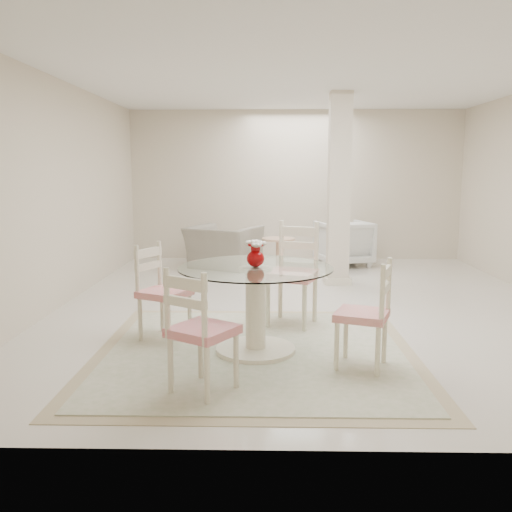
{
  "coord_description": "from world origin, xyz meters",
  "views": [
    {
      "loc": [
        -0.52,
        -6.45,
        1.62
      ],
      "look_at": [
        -0.62,
        -1.58,
        0.85
      ],
      "focal_mm": 38.0,
      "sensor_mm": 36.0,
      "label": 1
    }
  ],
  "objects_px": {
    "red_vase": "(256,254)",
    "side_table": "(278,257)",
    "armchair_white": "(344,243)",
    "dining_chair_north": "(294,266)",
    "recliner_taupe": "(224,247)",
    "column": "(339,190)",
    "dining_chair_east": "(370,307)",
    "dining_chair_west": "(159,284)",
    "dining_table": "(256,310)",
    "dining_chair_south": "(197,322)"
  },
  "relations": [
    {
      "from": "red_vase",
      "to": "side_table",
      "type": "xyz_separation_m",
      "value": [
        0.28,
        3.91,
        -0.65
      ]
    },
    {
      "from": "armchair_white",
      "to": "red_vase",
      "type": "bearing_deg",
      "value": 57.03
    },
    {
      "from": "dining_chair_north",
      "to": "recliner_taupe",
      "type": "xyz_separation_m",
      "value": [
        -1.02,
        3.31,
        -0.28
      ]
    },
    {
      "from": "column",
      "to": "dining_chair_east",
      "type": "bearing_deg",
      "value": -92.98
    },
    {
      "from": "column",
      "to": "dining_chair_west",
      "type": "xyz_separation_m",
      "value": [
        -2.06,
        -2.69,
        -0.81
      ]
    },
    {
      "from": "dining_table",
      "to": "column",
      "type": "bearing_deg",
      "value": 70.04
    },
    {
      "from": "side_table",
      "to": "recliner_taupe",
      "type": "bearing_deg",
      "value": 158.57
    },
    {
      "from": "red_vase",
      "to": "dining_chair_south",
      "type": "distance_m",
      "value": 1.08
    },
    {
      "from": "dining_table",
      "to": "armchair_white",
      "type": "xyz_separation_m",
      "value": [
        1.42,
        4.58,
        -0.01
      ]
    },
    {
      "from": "dining_chair_west",
      "to": "armchair_white",
      "type": "bearing_deg",
      "value": -2.45
    },
    {
      "from": "dining_chair_north",
      "to": "armchair_white",
      "type": "relative_size",
      "value": 1.41
    },
    {
      "from": "dining_table",
      "to": "dining_chair_west",
      "type": "distance_m",
      "value": 1.03
    },
    {
      "from": "red_vase",
      "to": "dining_table",
      "type": "bearing_deg",
      "value": 161.57
    },
    {
      "from": "dining_chair_south",
      "to": "recliner_taupe",
      "type": "xyz_separation_m",
      "value": [
        -0.23,
        5.2,
        -0.2
      ]
    },
    {
      "from": "red_vase",
      "to": "armchair_white",
      "type": "xyz_separation_m",
      "value": [
        1.42,
        4.58,
        -0.52
      ]
    },
    {
      "from": "dining_chair_north",
      "to": "armchair_white",
      "type": "distance_m",
      "value": 3.78
    },
    {
      "from": "red_vase",
      "to": "side_table",
      "type": "height_order",
      "value": "red_vase"
    },
    {
      "from": "dining_chair_east",
      "to": "armchair_white",
      "type": "relative_size",
      "value": 1.18
    },
    {
      "from": "column",
      "to": "dining_chair_north",
      "type": "bearing_deg",
      "value": -108.88
    },
    {
      "from": "column",
      "to": "recliner_taupe",
      "type": "height_order",
      "value": "column"
    },
    {
      "from": "column",
      "to": "dining_chair_north",
      "type": "height_order",
      "value": "column"
    },
    {
      "from": "armchair_white",
      "to": "recliner_taupe",
      "type": "bearing_deg",
      "value": -6.9
    },
    {
      "from": "dining_chair_north",
      "to": "recliner_taupe",
      "type": "distance_m",
      "value": 3.47
    },
    {
      "from": "dining_chair_west",
      "to": "armchair_white",
      "type": "xyz_separation_m",
      "value": [
        2.35,
        4.19,
        -0.15
      ]
    },
    {
      "from": "dining_chair_east",
      "to": "side_table",
      "type": "relative_size",
      "value": 1.82
    },
    {
      "from": "dining_table",
      "to": "armchair_white",
      "type": "bearing_deg",
      "value": 72.81
    },
    {
      "from": "dining_chair_south",
      "to": "recliner_taupe",
      "type": "relative_size",
      "value": 0.96
    },
    {
      "from": "column",
      "to": "armchair_white",
      "type": "distance_m",
      "value": 1.81
    },
    {
      "from": "red_vase",
      "to": "dining_chair_south",
      "type": "relative_size",
      "value": 0.23
    },
    {
      "from": "dining_table",
      "to": "dining_chair_north",
      "type": "relative_size",
      "value": 1.14
    },
    {
      "from": "dining_table",
      "to": "dining_chair_north",
      "type": "bearing_deg",
      "value": 67.68
    },
    {
      "from": "recliner_taupe",
      "to": "side_table",
      "type": "bearing_deg",
      "value": -176.53
    },
    {
      "from": "dining_table",
      "to": "dining_chair_west",
      "type": "bearing_deg",
      "value": 157.24
    },
    {
      "from": "column",
      "to": "dining_chair_west",
      "type": "distance_m",
      "value": 3.48
    },
    {
      "from": "column",
      "to": "dining_chair_south",
      "type": "relative_size",
      "value": 2.59
    },
    {
      "from": "dining_chair_south",
      "to": "armchair_white",
      "type": "bearing_deg",
      "value": -75.49
    },
    {
      "from": "recliner_taupe",
      "to": "dining_table",
      "type": "bearing_deg",
      "value": 123.26
    },
    {
      "from": "dining_chair_east",
      "to": "red_vase",
      "type": "bearing_deg",
      "value": -91.45
    },
    {
      "from": "recliner_taupe",
      "to": "side_table",
      "type": "relative_size",
      "value": 1.96
    },
    {
      "from": "dining_chair_south",
      "to": "dining_chair_north",
      "type": "bearing_deg",
      "value": -79.99
    },
    {
      "from": "red_vase",
      "to": "dining_chair_east",
      "type": "xyz_separation_m",
      "value": [
        0.94,
        -0.39,
        -0.37
      ]
    },
    {
      "from": "armchair_white",
      "to": "side_table",
      "type": "height_order",
      "value": "armchair_white"
    },
    {
      "from": "dining_chair_south",
      "to": "side_table",
      "type": "height_order",
      "value": "dining_chair_south"
    },
    {
      "from": "dining_table",
      "to": "dining_chair_west",
      "type": "relative_size",
      "value": 1.32
    },
    {
      "from": "dining_chair_east",
      "to": "dining_chair_south",
      "type": "height_order",
      "value": "dining_chair_south"
    },
    {
      "from": "armchair_white",
      "to": "side_table",
      "type": "distance_m",
      "value": 1.33
    },
    {
      "from": "dining_chair_south",
      "to": "recliner_taupe",
      "type": "bearing_deg",
      "value": -54.75
    },
    {
      "from": "armchair_white",
      "to": "side_table",
      "type": "relative_size",
      "value": 1.54
    },
    {
      "from": "dining_chair_north",
      "to": "dining_chair_west",
      "type": "distance_m",
      "value": 1.44
    },
    {
      "from": "red_vase",
      "to": "dining_chair_south",
      "type": "height_order",
      "value": "dining_chair_south"
    }
  ]
}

